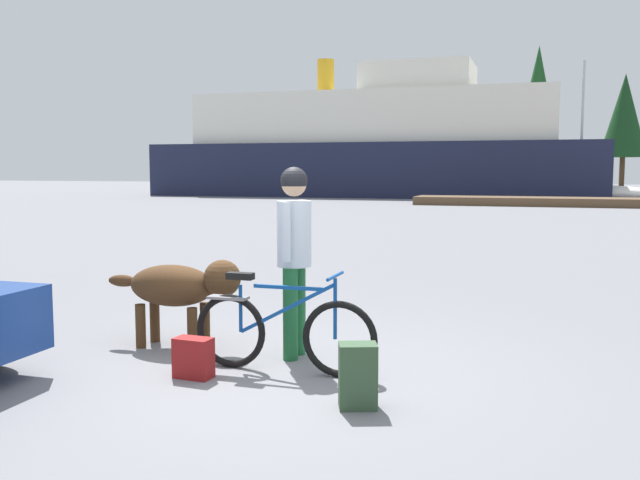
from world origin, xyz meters
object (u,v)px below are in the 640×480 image
object	(u,v)px
handbag_pannier	(193,358)
ferry_boat	(377,147)
person_cyclist	(294,242)
bicycle	(282,331)
backpack	(358,376)
dog	(181,287)
sailboat_moored	(580,192)

from	to	relation	value
handbag_pannier	ferry_boat	size ratio (longest dim) A/B	0.01
handbag_pannier	person_cyclist	bearing A→B (deg)	56.35
handbag_pannier	bicycle	bearing A→B (deg)	30.21
person_cyclist	backpack	distance (m)	1.73
ferry_boat	dog	bearing A→B (deg)	-79.73
handbag_pannier	ferry_boat	world-z (taller)	ferry_boat
bicycle	sailboat_moored	world-z (taller)	sailboat_moored
handbag_pannier	sailboat_moored	xyz separation A→B (m)	(4.75, 36.68, 0.32)
sailboat_moored	dog	bearing A→B (deg)	-98.49
bicycle	person_cyclist	size ratio (longest dim) A/B	0.94
sailboat_moored	handbag_pannier	bearing A→B (deg)	-97.37
handbag_pannier	ferry_boat	bearing A→B (deg)	100.88
backpack	handbag_pannier	bearing A→B (deg)	168.74
handbag_pannier	dog	bearing A→B (deg)	124.14
backpack	dog	bearing A→B (deg)	150.81
sailboat_moored	ferry_boat	bearing A→B (deg)	165.55
dog	handbag_pannier	size ratio (longest dim) A/B	4.23
backpack	handbag_pannier	size ratio (longest dim) A/B	1.41
bicycle	ferry_boat	distance (m)	40.46
dog	sailboat_moored	bearing A→B (deg)	81.51
dog	backpack	distance (m)	2.45
person_cyclist	handbag_pannier	world-z (taller)	person_cyclist
bicycle	backpack	size ratio (longest dim) A/B	3.45
bicycle	dog	world-z (taller)	dog
handbag_pannier	sailboat_moored	world-z (taller)	sailboat_moored
ferry_boat	backpack	bearing A→B (deg)	-77.12
backpack	ferry_boat	size ratio (longest dim) A/B	0.02
handbag_pannier	sailboat_moored	size ratio (longest dim) A/B	0.04
person_cyclist	handbag_pannier	distance (m)	1.41
bicycle	handbag_pannier	xyz separation A→B (m)	(-0.66, -0.38, -0.19)
bicycle	handbag_pannier	bearing A→B (deg)	-149.79
backpack	ferry_boat	bearing A→B (deg)	102.88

